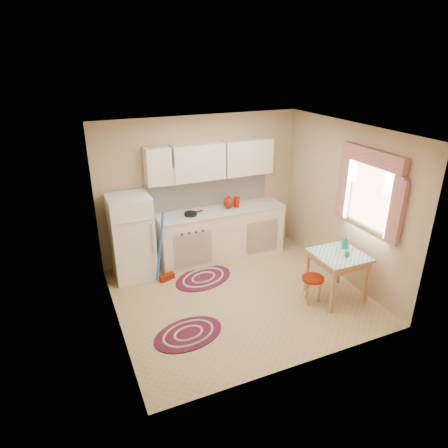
{
  "coord_description": "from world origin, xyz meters",
  "views": [
    {
      "loc": [
        -2.28,
        -4.64,
        3.42
      ],
      "look_at": [
        -0.15,
        0.25,
        1.13
      ],
      "focal_mm": 32.0,
      "sensor_mm": 36.0,
      "label": 1
    }
  ],
  "objects": [
    {
      "name": "room_shell",
      "position": [
        0.16,
        0.24,
        1.6
      ],
      "size": [
        3.64,
        3.6,
        2.52
      ],
      "color": "tan",
      "rests_on": "ground"
    },
    {
      "name": "fridge",
      "position": [
        -1.33,
        1.25,
        0.7
      ],
      "size": [
        0.65,
        0.6,
        1.4
      ],
      "primitive_type": "cube",
      "color": "white",
      "rests_on": "ground"
    },
    {
      "name": "broom",
      "position": [
        -0.88,
        0.9,
        0.6
      ],
      "size": [
        0.3,
        0.2,
        1.2
      ],
      "primitive_type": null,
      "rotation": [
        0.0,
        0.0,
        0.32
      ],
      "color": "blue",
      "rests_on": "ground"
    },
    {
      "name": "base_cabinets",
      "position": [
        0.24,
        1.3,
        0.44
      ],
      "size": [
        2.25,
        0.6,
        0.88
      ],
      "primitive_type": "cube",
      "color": "white",
      "rests_on": "ground"
    },
    {
      "name": "countertop",
      "position": [
        0.24,
        1.3,
        0.9
      ],
      "size": [
        2.27,
        0.62,
        0.04
      ],
      "primitive_type": "cube",
      "color": "silver",
      "rests_on": "base_cabinets"
    },
    {
      "name": "frying_pan",
      "position": [
        -0.32,
        1.25,
        0.94
      ],
      "size": [
        0.27,
        0.27,
        0.05
      ],
      "primitive_type": "cylinder",
      "rotation": [
        0.0,
        0.0,
        0.29
      ],
      "color": "black",
      "rests_on": "countertop"
    },
    {
      "name": "red_kettle",
      "position": [
        0.4,
        1.3,
        1.03
      ],
      "size": [
        0.26,
        0.24,
        0.22
      ],
      "primitive_type": null,
      "rotation": [
        0.0,
        0.0,
        -0.24
      ],
      "color": "maroon",
      "rests_on": "countertop"
    },
    {
      "name": "red_canister",
      "position": [
        0.55,
        1.3,
        1.0
      ],
      "size": [
        0.1,
        0.1,
        0.16
      ],
      "primitive_type": "cylinder",
      "rotation": [
        0.0,
        0.0,
        0.06
      ],
      "color": "maroon",
      "rests_on": "countertop"
    },
    {
      "name": "table",
      "position": [
        1.32,
        -0.58,
        0.36
      ],
      "size": [
        0.72,
        0.72,
        0.72
      ],
      "primitive_type": "cube",
      "color": "tan",
      "rests_on": "ground"
    },
    {
      "name": "stool",
      "position": [
        0.91,
        -0.56,
        0.21
      ],
      "size": [
        0.35,
        0.35,
        0.42
      ],
      "primitive_type": "cylinder",
      "rotation": [
        0.0,
        0.0,
        -0.11
      ],
      "color": "maroon",
      "rests_on": "ground"
    },
    {
      "name": "coffee_pot",
      "position": [
        1.52,
        -0.46,
        0.84
      ],
      "size": [
        0.14,
        0.12,
        0.25
      ],
      "primitive_type": null,
      "rotation": [
        0.0,
        0.0,
        -0.13
      ],
      "color": "teal",
      "rests_on": "table"
    },
    {
      "name": "mug",
      "position": [
        1.38,
        -0.68,
        0.77
      ],
      "size": [
        0.08,
        0.08,
        0.1
      ],
      "primitive_type": "cylinder",
      "rotation": [
        0.0,
        0.0,
        0.08
      ],
      "color": "teal",
      "rests_on": "table"
    },
    {
      "name": "rug_center",
      "position": [
        -0.32,
        0.7,
        0.01
      ],
      "size": [
        1.18,
        0.96,
        0.02
      ],
      "primitive_type": null,
      "rotation": [
        0.0,
        0.0,
        0.31
      ],
      "color": "maroon",
      "rests_on": "ground"
    },
    {
      "name": "rug_left",
      "position": [
        -1.01,
        -0.55,
        0.01
      ],
      "size": [
        1.07,
        0.82,
        0.02
      ],
      "primitive_type": null,
      "rotation": [
        0.0,
        0.0,
        0.2
      ],
      "color": "maroon",
      "rests_on": "ground"
    }
  ]
}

